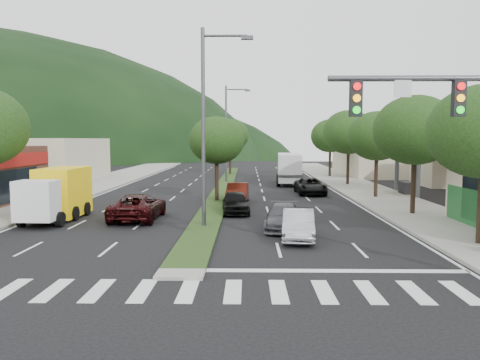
{
  "coord_description": "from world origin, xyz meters",
  "views": [
    {
      "loc": [
        2.22,
        -15.56,
        4.51
      ],
      "look_at": [
        1.77,
        12.54,
        2.05
      ],
      "focal_mm": 35.0,
      "sensor_mm": 36.0,
      "label": 1
    }
  ],
  "objects_px": {
    "tree_med_far": "(230,135)",
    "streetlight_near": "(207,118)",
    "tree_med_near": "(217,140)",
    "motorhome": "(289,168)",
    "tree_r_b": "(415,130)",
    "car_queue_c": "(237,193)",
    "streetlight_mid": "(228,129)",
    "tree_r_c": "(377,136)",
    "suv_maroon": "(138,207)",
    "car_queue_a": "(236,202)",
    "car_queue_d": "(310,186)",
    "box_truck": "(58,196)",
    "car_queue_b": "(283,217)",
    "tree_r_e": "(330,136)",
    "tree_r_d": "(349,132)",
    "sedan_silver": "(298,225)",
    "traffic_signal": "(477,135)"
  },
  "relations": [
    {
      "from": "tree_r_e",
      "to": "motorhome",
      "type": "xyz_separation_m",
      "value": [
        -5.57,
        -8.45,
        -3.27
      ]
    },
    {
      "from": "traffic_signal",
      "to": "car_queue_b",
      "type": "bearing_deg",
      "value": 118.52
    },
    {
      "from": "tree_r_c",
      "to": "car_queue_c",
      "type": "bearing_deg",
      "value": -167.5
    },
    {
      "from": "car_queue_b",
      "to": "box_truck",
      "type": "height_order",
      "value": "box_truck"
    },
    {
      "from": "tree_r_e",
      "to": "car_queue_a",
      "type": "bearing_deg",
      "value": -111.02
    },
    {
      "from": "tree_med_near",
      "to": "motorhome",
      "type": "xyz_separation_m",
      "value": [
        6.43,
        13.55,
        -2.81
      ]
    },
    {
      "from": "car_queue_a",
      "to": "motorhome",
      "type": "bearing_deg",
      "value": 71.32
    },
    {
      "from": "car_queue_c",
      "to": "box_truck",
      "type": "height_order",
      "value": "box_truck"
    },
    {
      "from": "motorhome",
      "to": "box_truck",
      "type": "bearing_deg",
      "value": -121.3
    },
    {
      "from": "streetlight_near",
      "to": "motorhome",
      "type": "xyz_separation_m",
      "value": [
        6.22,
        23.55,
        -3.96
      ]
    },
    {
      "from": "tree_r_e",
      "to": "tree_med_far",
      "type": "relative_size",
      "value": 0.97
    },
    {
      "from": "tree_r_b",
      "to": "sedan_silver",
      "type": "distance_m",
      "value": 10.95
    },
    {
      "from": "car_queue_c",
      "to": "tree_r_d",
      "type": "bearing_deg",
      "value": 51.99
    },
    {
      "from": "tree_med_near",
      "to": "tree_med_far",
      "type": "bearing_deg",
      "value": 90.0
    },
    {
      "from": "tree_med_far",
      "to": "motorhome",
      "type": "relative_size",
      "value": 0.86
    },
    {
      "from": "motorhome",
      "to": "streetlight_mid",
      "type": "bearing_deg",
      "value": 170.37
    },
    {
      "from": "tree_r_b",
      "to": "streetlight_near",
      "type": "relative_size",
      "value": 0.69
    },
    {
      "from": "tree_r_c",
      "to": "tree_med_near",
      "type": "height_order",
      "value": "tree_r_c"
    },
    {
      "from": "tree_med_far",
      "to": "suv_maroon",
      "type": "distance_m",
      "value": 34.09
    },
    {
      "from": "tree_r_d",
      "to": "box_truck",
      "type": "height_order",
      "value": "tree_r_d"
    },
    {
      "from": "tree_r_d",
      "to": "car_queue_d",
      "type": "distance_m",
      "value": 9.77
    },
    {
      "from": "suv_maroon",
      "to": "car_queue_a",
      "type": "xyz_separation_m",
      "value": [
        5.43,
        2.27,
        -0.05
      ]
    },
    {
      "from": "tree_r_e",
      "to": "sedan_silver",
      "type": "relative_size",
      "value": 1.69
    },
    {
      "from": "sedan_silver",
      "to": "box_truck",
      "type": "height_order",
      "value": "box_truck"
    },
    {
      "from": "sedan_silver",
      "to": "car_queue_d",
      "type": "distance_m",
      "value": 17.6
    },
    {
      "from": "car_queue_a",
      "to": "box_truck",
      "type": "xyz_separation_m",
      "value": [
        -9.88,
        -2.42,
        0.69
      ]
    },
    {
      "from": "streetlight_near",
      "to": "box_truck",
      "type": "distance_m",
      "value": 9.83
    },
    {
      "from": "traffic_signal",
      "to": "tree_r_c",
      "type": "bearing_deg",
      "value": 82.15
    },
    {
      "from": "tree_med_far",
      "to": "car_queue_b",
      "type": "bearing_deg",
      "value": -83.68
    },
    {
      "from": "traffic_signal",
      "to": "tree_r_b",
      "type": "height_order",
      "value": "tree_r_b"
    },
    {
      "from": "tree_med_near",
      "to": "tree_r_b",
      "type": "bearing_deg",
      "value": -26.57
    },
    {
      "from": "tree_med_far",
      "to": "streetlight_near",
      "type": "height_order",
      "value": "streetlight_near"
    },
    {
      "from": "tree_r_c",
      "to": "tree_r_d",
      "type": "distance_m",
      "value": 10.01
    },
    {
      "from": "car_queue_a",
      "to": "motorhome",
      "type": "distance_m",
      "value": 19.53
    },
    {
      "from": "tree_med_far",
      "to": "car_queue_c",
      "type": "distance_m",
      "value": 26.72
    },
    {
      "from": "streetlight_near",
      "to": "motorhome",
      "type": "bearing_deg",
      "value": 75.2
    },
    {
      "from": "car_queue_b",
      "to": "tree_med_far",
      "type": "bearing_deg",
      "value": 102.95
    },
    {
      "from": "tree_r_e",
      "to": "car_queue_b",
      "type": "height_order",
      "value": "tree_r_e"
    },
    {
      "from": "car_queue_b",
      "to": "car_queue_c",
      "type": "height_order",
      "value": "car_queue_c"
    },
    {
      "from": "car_queue_b",
      "to": "suv_maroon",
      "type": "bearing_deg",
      "value": 167.67
    },
    {
      "from": "tree_r_b",
      "to": "car_queue_c",
      "type": "bearing_deg",
      "value": 151.61
    },
    {
      "from": "tree_r_c",
      "to": "box_truck",
      "type": "distance_m",
      "value": 22.84
    },
    {
      "from": "sedan_silver",
      "to": "car_queue_a",
      "type": "relative_size",
      "value": 1.0
    },
    {
      "from": "tree_med_near",
      "to": "box_truck",
      "type": "xyz_separation_m",
      "value": [
        -8.38,
        -7.75,
        -3.06
      ]
    },
    {
      "from": "tree_med_far",
      "to": "car_queue_b",
      "type": "height_order",
      "value": "tree_med_far"
    },
    {
      "from": "streetlight_mid",
      "to": "car_queue_a",
      "type": "bearing_deg",
      "value": -86.36
    },
    {
      "from": "tree_r_e",
      "to": "car_queue_d",
      "type": "xyz_separation_m",
      "value": [
        -4.62,
        -17.33,
        -4.23
      ]
    },
    {
      "from": "car_queue_a",
      "to": "car_queue_d",
      "type": "bearing_deg",
      "value": 55.49
    },
    {
      "from": "traffic_signal",
      "to": "streetlight_mid",
      "type": "relative_size",
      "value": 0.7
    },
    {
      "from": "car_queue_a",
      "to": "car_queue_b",
      "type": "height_order",
      "value": "car_queue_a"
    }
  ]
}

